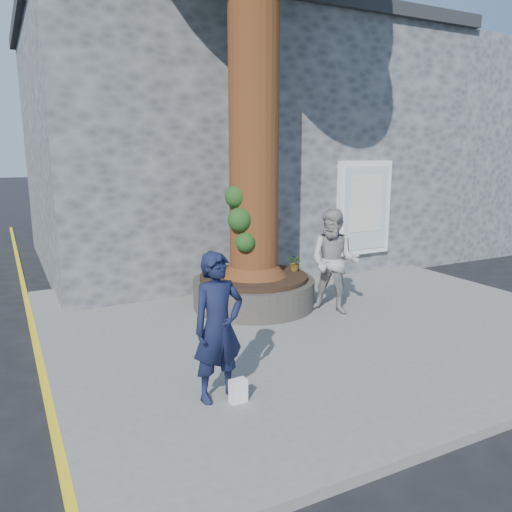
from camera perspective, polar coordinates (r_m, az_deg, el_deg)
name	(u,v)px	position (r m, az deg, el deg)	size (l,w,h in m)	color
ground	(267,356)	(7.62, 1.25, -11.37)	(120.00, 120.00, 0.00)	black
pavement	(313,318)	(9.13, 6.59, -7.05)	(9.00, 8.00, 0.12)	slate
yellow_line	(41,370)	(7.77, -23.31, -11.92)	(0.10, 30.00, 0.01)	yellow
stone_shop	(224,146)	(14.58, -3.64, 12.43)	(10.30, 8.30, 6.30)	#474A4C
neighbour_shop	(429,152)	(19.24, 19.20, 11.20)	(6.00, 8.00, 6.00)	#474A4C
planter	(254,291)	(9.51, -0.25, -3.97)	(2.30, 2.30, 0.60)	black
man	(218,327)	(5.86, -4.34, -8.11)	(0.65, 0.43, 1.78)	#121732
woman	(334,262)	(9.05, 8.89, -0.66)	(0.92, 0.72, 1.90)	#9E9C97
shopping_bag	(238,391)	(6.06, -2.05, -15.13)	(0.20, 0.12, 0.28)	white
plant_a	(214,271)	(8.94, -4.77, -1.69)	(0.21, 0.14, 0.40)	gray
plant_b	(271,252)	(10.51, 1.78, 0.47)	(0.24, 0.23, 0.43)	gray
plant_c	(209,262)	(9.72, -5.37, -0.74)	(0.20, 0.20, 0.35)	gray
plant_d	(295,263)	(9.71, 4.50, -0.78)	(0.30, 0.27, 0.34)	gray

